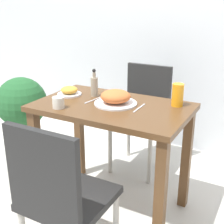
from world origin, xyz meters
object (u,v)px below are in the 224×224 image
object	(u,v)px
juice_glass	(178,95)
chair_near	(60,194)
food_plate	(116,98)
side_plate	(69,91)
chair_far	(143,112)
potted_plant_left	(22,110)
sauce_bottle	(94,86)
drink_cup	(58,103)

from	to	relation	value
juice_glass	chair_near	bearing A→B (deg)	-110.80
food_plate	side_plate	distance (m)	0.39
chair_far	potted_plant_left	distance (m)	1.03
food_plate	juice_glass	distance (m)	0.40
food_plate	sauce_bottle	world-z (taller)	sauce_bottle
chair_near	drink_cup	size ratio (longest dim) A/B	11.98
drink_cup	potted_plant_left	world-z (taller)	drink_cup
food_plate	drink_cup	distance (m)	0.37
chair_near	potted_plant_left	size ratio (longest dim) A/B	1.10
chair_far	side_plate	bearing A→B (deg)	-117.43
food_plate	side_plate	world-z (taller)	food_plate
juice_glass	sauce_bottle	size ratio (longest dim) A/B	0.74
side_plate	chair_far	bearing A→B (deg)	62.57
sauce_bottle	potted_plant_left	bearing A→B (deg)	178.06
chair_far	juice_glass	bearing A→B (deg)	-47.81
chair_far	sauce_bottle	bearing A→B (deg)	-104.52
drink_cup	potted_plant_left	bearing A→B (deg)	152.58
food_plate	potted_plant_left	distance (m)	1.00
chair_far	chair_near	bearing A→B (deg)	-84.97
chair_near	food_plate	world-z (taller)	chair_near
juice_glass	sauce_bottle	bearing A→B (deg)	-172.44
side_plate	sauce_bottle	distance (m)	0.19
side_plate	sauce_bottle	bearing A→B (deg)	18.57
chair_far	side_plate	size ratio (longest dim) A/B	5.24
side_plate	chair_near	bearing A→B (deg)	-58.25
chair_near	chair_far	distance (m)	1.32
chair_far	side_plate	distance (m)	0.75
side_plate	juice_glass	xyz separation A→B (m)	(0.75, 0.13, 0.05)
side_plate	food_plate	bearing A→B (deg)	-3.86
juice_glass	drink_cup	bearing A→B (deg)	-148.12
potted_plant_left	sauce_bottle	bearing A→B (deg)	-1.94
side_plate	drink_cup	bearing A→B (deg)	-67.85
drink_cup	chair_far	bearing A→B (deg)	76.53
chair_far	potted_plant_left	size ratio (longest dim) A/B	1.10
chair_near	sauce_bottle	xyz separation A→B (m)	(-0.26, 0.76, 0.35)
chair_far	potted_plant_left	bearing A→B (deg)	-149.04
chair_far	drink_cup	xyz separation A→B (m)	(-0.21, -0.88, 0.30)
chair_far	side_plate	world-z (taller)	chair_far
sauce_bottle	drink_cup	bearing A→B (deg)	-101.64
chair_far	juice_glass	distance (m)	0.73
drink_cup	juice_glass	xyz separation A→B (m)	(0.64, 0.40, 0.04)
side_plate	juice_glass	distance (m)	0.76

